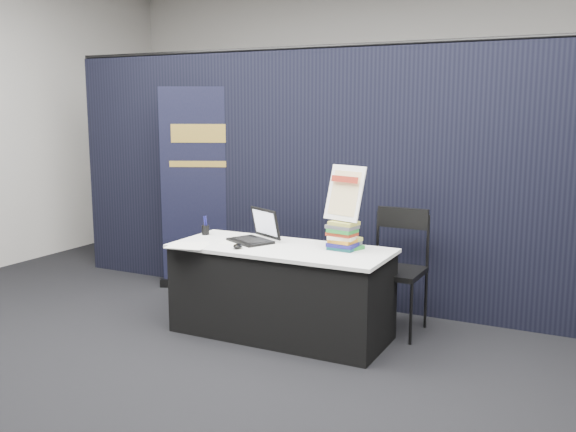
# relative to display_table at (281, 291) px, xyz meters

# --- Properties ---
(floor) EXTENTS (8.00, 8.00, 0.00)m
(floor) POSITION_rel_display_table_xyz_m (0.00, -0.55, -0.38)
(floor) COLOR black
(floor) RESTS_ON ground
(wall_back) EXTENTS (8.00, 0.02, 3.50)m
(wall_back) POSITION_rel_display_table_xyz_m (0.00, 3.45, 1.37)
(wall_back) COLOR #BAB6AF
(wall_back) RESTS_ON floor
(drape_partition) EXTENTS (6.00, 0.08, 2.40)m
(drape_partition) POSITION_rel_display_table_xyz_m (0.00, 1.05, 0.82)
(drape_partition) COLOR black
(drape_partition) RESTS_ON floor
(display_table) EXTENTS (1.80, 0.75, 0.75)m
(display_table) POSITION_rel_display_table_xyz_m (0.00, 0.00, 0.00)
(display_table) COLOR black
(display_table) RESTS_ON floor
(laptop) EXTENTS (0.44, 0.44, 0.28)m
(laptop) POSITION_rel_display_table_xyz_m (-0.31, 0.09, 0.44)
(laptop) COLOR black
(laptop) RESTS_ON display_table
(mouse) EXTENTS (0.11, 0.14, 0.04)m
(mouse) POSITION_rel_display_table_xyz_m (-0.28, -0.21, 0.39)
(mouse) COLOR black
(mouse) RESTS_ON display_table
(brochure_left) EXTENTS (0.36, 0.33, 0.00)m
(brochure_left) POSITION_rel_display_table_xyz_m (-0.71, -0.27, 0.38)
(brochure_left) COLOR white
(brochure_left) RESTS_ON display_table
(brochure_mid) EXTENTS (0.36, 0.28, 0.00)m
(brochure_mid) POSITION_rel_display_table_xyz_m (-0.69, -0.34, 0.38)
(brochure_mid) COLOR white
(brochure_mid) RESTS_ON display_table
(brochure_right) EXTENTS (0.37, 0.30, 0.00)m
(brochure_right) POSITION_rel_display_table_xyz_m (-0.37, 0.00, 0.38)
(brochure_right) COLOR white
(brochure_right) RESTS_ON display_table
(pen_cup) EXTENTS (0.07, 0.07, 0.08)m
(pen_cup) POSITION_rel_display_table_xyz_m (-0.83, 0.13, 0.42)
(pen_cup) COLOR black
(pen_cup) RESTS_ON display_table
(book_stack_tall) EXTENTS (0.22, 0.18, 0.23)m
(book_stack_tall) POSITION_rel_display_table_xyz_m (0.49, 0.12, 0.49)
(book_stack_tall) COLOR #175756
(book_stack_tall) RESTS_ON display_table
(book_stack_short) EXTENTS (0.25, 0.22, 0.09)m
(book_stack_short) POSITION_rel_display_table_xyz_m (0.50, 0.20, 0.42)
(book_stack_short) COLOR #20782C
(book_stack_short) RESTS_ON display_table
(info_sign) EXTENTS (0.35, 0.22, 0.45)m
(info_sign) POSITION_rel_display_table_xyz_m (0.49, 0.15, 0.82)
(info_sign) COLOR black
(info_sign) RESTS_ON book_stack_tall
(pullup_banner) EXTENTS (0.84, 0.46, 2.07)m
(pullup_banner) POSITION_rel_display_table_xyz_m (-1.40, 0.91, 0.54)
(pullup_banner) COLOR black
(pullup_banner) RESTS_ON floor
(stacking_chair) EXTENTS (0.47, 0.47, 1.03)m
(stacking_chair) POSITION_rel_display_table_xyz_m (0.80, 0.53, 0.20)
(stacking_chair) COLOR black
(stacking_chair) RESTS_ON floor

